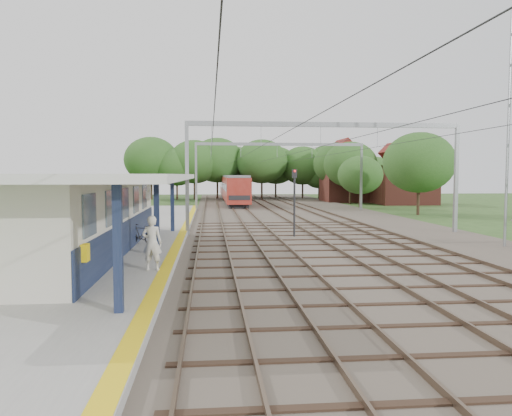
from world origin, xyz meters
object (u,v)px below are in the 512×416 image
person (152,243)px  signal_post (294,196)px  bicycle (141,234)px  train (232,187)px

person → signal_post: size_ratio=0.48×
signal_post → bicycle: bearing=-150.9°
train → person: bearing=-95.7°
person → signal_post: (7.05, 11.18, 1.18)m
bicycle → person: bearing=-145.9°
bicycle → signal_post: size_ratio=0.41×
bicycle → train: bearing=15.0°
person → signal_post: signal_post is taller
train → signal_post: signal_post is taller
bicycle → train: (6.49, 45.32, 1.15)m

